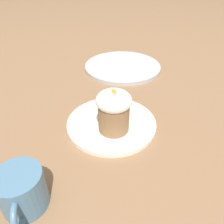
% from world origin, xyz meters
% --- Properties ---
extents(ground_plane, '(4.00, 4.00, 0.00)m').
position_xyz_m(ground_plane, '(0.00, 0.00, 0.00)').
color(ground_plane, '#846042').
extents(dessert_plate, '(0.22, 0.22, 0.01)m').
position_xyz_m(dessert_plate, '(0.00, 0.00, 0.01)').
color(dessert_plate, white).
rests_on(dessert_plate, ground_plane).
extents(carrot_cake, '(0.08, 0.08, 0.11)m').
position_xyz_m(carrot_cake, '(0.03, -0.00, 0.07)').
color(carrot_cake, olive).
rests_on(carrot_cake, dessert_plate).
extents(spoon, '(0.12, 0.07, 0.01)m').
position_xyz_m(spoon, '(0.01, 0.02, 0.01)').
color(spoon, silver).
rests_on(spoon, dessert_plate).
extents(coffee_cup, '(0.11, 0.08, 0.08)m').
position_xyz_m(coffee_cup, '(0.19, -0.19, 0.04)').
color(coffee_cup, teal).
rests_on(coffee_cup, ground_plane).
extents(side_plate, '(0.29, 0.29, 0.01)m').
position_xyz_m(side_plate, '(-0.33, 0.10, 0.01)').
color(side_plate, '#B2B7BC').
rests_on(side_plate, ground_plane).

